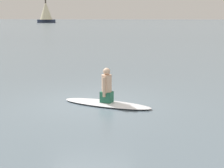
# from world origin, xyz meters

# --- Properties ---
(ground_plane) EXTENTS (400.00, 400.00, 0.00)m
(ground_plane) POSITION_xyz_m (0.00, 0.00, 0.00)
(ground_plane) COLOR slate
(surfboard) EXTENTS (2.78, 1.53, 0.09)m
(surfboard) POSITION_xyz_m (0.56, -0.21, 0.04)
(surfboard) COLOR white
(surfboard) RESTS_ON ground
(person_paddler) EXTENTS (0.40, 0.43, 1.00)m
(person_paddler) POSITION_xyz_m (0.56, -0.21, 0.54)
(person_paddler) COLOR #26664C
(person_paddler) RESTS_ON surfboard
(sailboat_far_left) EXTENTS (6.18, 5.40, 7.85)m
(sailboat_far_left) POSITION_xyz_m (-31.20, 101.87, 3.72)
(sailboat_far_left) COLOR #2D3851
(sailboat_far_left) RESTS_ON ground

